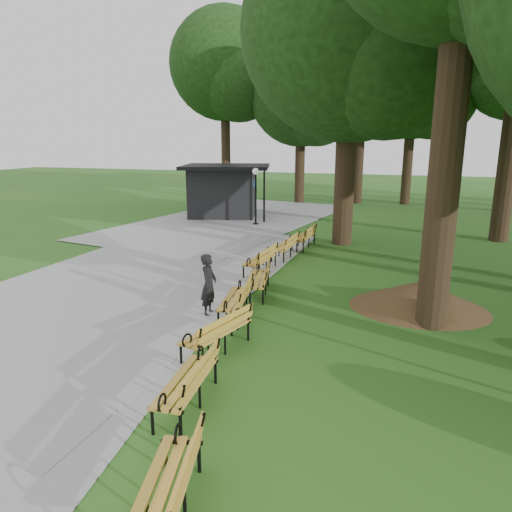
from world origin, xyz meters
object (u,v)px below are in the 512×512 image
(lamp_post, at_px, (256,184))
(person, at_px, (209,285))
(bench_6, at_px, (285,246))
(lawn_tree_2, at_px, (351,30))
(kiosk, at_px, (223,191))
(dirt_mound, at_px, (419,295))
(bench_1, at_px, (186,382))
(bench_5, at_px, (260,260))
(bench_4, at_px, (258,279))
(bench_3, at_px, (235,299))
(bench_0, at_px, (165,487))
(bench_2, at_px, (216,332))
(bench_7, at_px, (304,237))

(lamp_post, bearing_deg, person, -77.62)
(bench_6, distance_m, lawn_tree_2, 8.47)
(person, xyz_separation_m, lamp_post, (-2.67, 12.15, 1.29))
(kiosk, distance_m, lamp_post, 3.32)
(dirt_mound, height_order, bench_1, bench_1)
(lamp_post, height_order, bench_5, lamp_post)
(bench_4, relative_size, lawn_tree_2, 0.15)
(bench_3, height_order, bench_5, same)
(bench_4, height_order, bench_5, same)
(bench_0, relative_size, bench_5, 1.00)
(bench_2, bearing_deg, bench_6, -159.82)
(lamp_post, distance_m, bench_3, 12.61)
(bench_2, height_order, lawn_tree_2, lawn_tree_2)
(bench_3, xyz_separation_m, bench_4, (0.02, 1.78, 0.00))
(bench_0, distance_m, bench_6, 12.34)
(bench_4, relative_size, bench_5, 1.00)
(bench_1, bearing_deg, lamp_post, -170.79)
(dirt_mound, relative_size, bench_6, 1.53)
(lamp_post, distance_m, bench_7, 5.62)
(person, height_order, bench_6, person)
(bench_0, bearing_deg, bench_6, 175.03)
(bench_1, relative_size, bench_2, 1.00)
(bench_1, distance_m, bench_6, 10.05)
(bench_4, bearing_deg, kiosk, -166.05)
(bench_1, relative_size, bench_7, 1.00)
(person, distance_m, bench_3, 0.73)
(person, relative_size, bench_2, 0.81)
(bench_0, relative_size, bench_3, 1.00)
(bench_1, height_order, bench_5, same)
(bench_5, bearing_deg, bench_7, 176.60)
(person, relative_size, lamp_post, 0.55)
(bench_7, bearing_deg, dirt_mound, 39.93)
(bench_4, relative_size, bench_7, 1.00)
(dirt_mound, xyz_separation_m, bench_1, (-3.66, -5.94, 0.08))
(kiosk, bearing_deg, bench_4, -78.59)
(dirt_mound, height_order, bench_2, bench_2)
(bench_0, height_order, bench_2, same)
(bench_3, distance_m, bench_4, 1.78)
(kiosk, bearing_deg, bench_3, -81.55)
(bench_6, relative_size, bench_7, 1.00)
(person, height_order, dirt_mound, person)
(bench_2, relative_size, bench_3, 1.00)
(lamp_post, bearing_deg, bench_3, -74.65)
(bench_0, distance_m, bench_7, 14.12)
(bench_1, distance_m, bench_5, 7.94)
(bench_6, bearing_deg, lamp_post, -150.05)
(dirt_mound, distance_m, bench_2, 5.58)
(bench_4, distance_m, lawn_tree_2, 10.70)
(bench_2, distance_m, bench_4, 3.77)
(dirt_mound, relative_size, lawn_tree_2, 0.24)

